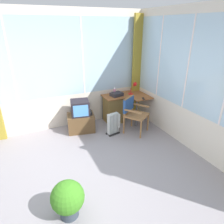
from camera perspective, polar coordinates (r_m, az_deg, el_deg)
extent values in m
cube|color=gray|center=(3.56, -7.95, -20.39)|extent=(5.74, 5.52, 0.06)
cube|color=silver|center=(5.23, -15.88, -0.05)|extent=(4.74, 0.06, 0.82)
cube|color=silver|center=(4.87, -17.62, 14.17)|extent=(4.65, 0.06, 1.80)
cube|color=silver|center=(4.83, -19.21, 25.75)|extent=(4.74, 0.06, 0.18)
cube|color=white|center=(4.83, -27.08, 12.66)|extent=(0.04, 0.07, 1.80)
cube|color=white|center=(5.04, -8.46, 15.27)|extent=(0.04, 0.07, 1.80)
cube|color=silver|center=(4.43, 22.86, -5.57)|extent=(0.06, 4.52, 0.82)
cube|color=silver|center=(4.00, 25.84, 11.06)|extent=(0.06, 4.43, 1.80)
cube|color=silver|center=(3.95, 28.62, 25.07)|extent=(0.06, 4.52, 0.18)
cube|color=white|center=(4.30, 21.26, 12.53)|extent=(0.07, 0.04, 1.80)
cube|color=white|center=(4.96, 13.73, 14.74)|extent=(0.07, 0.04, 1.80)
cube|color=#A28A2D|center=(5.60, 7.15, 12.31)|extent=(0.28, 0.09, 2.70)
cube|color=#94552C|center=(5.37, 3.37, 4.90)|extent=(1.13, 0.52, 0.02)
cube|color=#94552C|center=(5.19, 8.54, 3.99)|extent=(0.52, 0.31, 0.02)
cube|color=brown|center=(5.36, 0.10, 0.72)|extent=(0.40, 0.48, 0.69)
cylinder|color=#4C4C51|center=(5.13, 6.96, -0.52)|extent=(0.04, 0.04, 0.70)
cylinder|color=#4C4C51|center=(5.47, -2.65, 1.24)|extent=(0.04, 0.04, 0.70)
cylinder|color=red|center=(5.42, 5.37, 5.23)|extent=(0.13, 0.13, 0.02)
cylinder|color=red|center=(5.39, 5.41, 6.09)|extent=(0.02, 0.02, 0.15)
cylinder|color=red|center=(5.35, 6.10, 7.60)|extent=(0.04, 0.08, 0.14)
cone|color=red|center=(5.33, 6.80, 7.86)|extent=(0.13, 0.12, 0.12)
cube|color=black|center=(5.08, 8.94, 3.79)|extent=(0.09, 0.16, 0.02)
cylinder|color=pink|center=(5.33, 0.75, 5.84)|extent=(0.06, 0.06, 0.16)
cone|color=white|center=(5.30, 0.76, 6.95)|extent=(0.06, 0.06, 0.06)
cube|color=#29272B|center=(5.23, 1.32, 5.08)|extent=(0.34, 0.28, 0.09)
cylinder|color=#9D6C3F|center=(4.66, 8.22, -5.07)|extent=(0.04, 0.04, 0.43)
cylinder|color=#9D6C3F|center=(5.02, 10.20, -2.97)|extent=(0.04, 0.04, 0.43)
cylinder|color=#9D6C3F|center=(4.81, 3.40, -3.82)|extent=(0.04, 0.04, 0.43)
cylinder|color=#9D6C3F|center=(5.17, 5.67, -1.88)|extent=(0.04, 0.04, 0.43)
cube|color=#9D6C3F|center=(4.81, 7.01, -0.90)|extent=(0.67, 0.67, 0.04)
cube|color=#9D6C3F|center=(4.81, 4.75, 2.00)|extent=(0.38, 0.27, 0.39)
cube|color=#2A4D8C|center=(4.80, 4.76, 2.22)|extent=(0.41, 0.31, 0.33)
cube|color=#9D6C3F|center=(4.55, 5.98, 0.17)|extent=(0.28, 0.38, 0.03)
cube|color=#9D6C3F|center=(4.92, 8.17, 1.93)|extent=(0.28, 0.38, 0.03)
cube|color=brown|center=(4.98, -8.83, -3.03)|extent=(0.71, 0.56, 0.44)
cube|color=black|center=(4.82, -9.12, 1.21)|extent=(0.49, 0.47, 0.36)
cube|color=#5093DF|center=(4.63, -8.89, 0.27)|extent=(0.34, 0.07, 0.28)
cube|color=#262628|center=(4.89, -7.34, -0.20)|extent=(0.30, 0.27, 0.07)
cube|color=silver|center=(4.69, -0.98, -3.67)|extent=(0.04, 0.10, 0.50)
cube|color=silver|center=(4.71, -0.56, -3.53)|extent=(0.04, 0.10, 0.50)
cube|color=silver|center=(4.73, -0.15, -3.39)|extent=(0.04, 0.10, 0.50)
cube|color=silver|center=(4.76, 0.25, -3.25)|extent=(0.04, 0.10, 0.50)
cube|color=silver|center=(4.78, 0.65, -3.11)|extent=(0.04, 0.10, 0.50)
cube|color=silver|center=(4.80, 1.05, -2.97)|extent=(0.04, 0.10, 0.50)
cube|color=silver|center=(4.83, 1.44, -2.84)|extent=(0.04, 0.10, 0.50)
cube|color=black|center=(4.83, 0.75, -6.36)|extent=(0.31, 0.09, 0.03)
cube|color=black|center=(4.93, -0.25, -5.71)|extent=(0.31, 0.09, 0.03)
cube|color=silver|center=(4.84, 1.82, -2.44)|extent=(0.07, 0.10, 0.35)
cylinder|color=#363F4B|center=(3.13, -12.11, -25.84)|extent=(0.26, 0.26, 0.16)
sphere|color=#3D8422|center=(2.94, -12.56, -22.63)|extent=(0.45, 0.45, 0.45)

